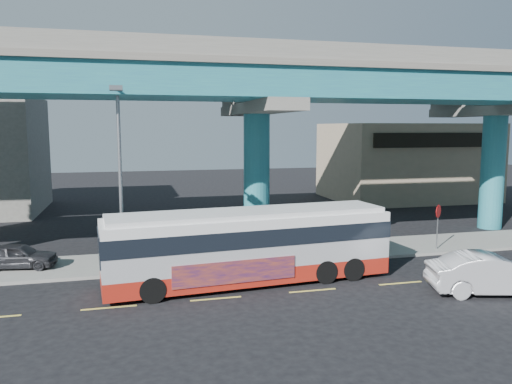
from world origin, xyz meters
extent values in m
plane|color=black|center=(0.00, 0.00, 0.00)|extent=(120.00, 120.00, 0.00)
cube|color=gray|center=(0.00, 5.50, 0.07)|extent=(70.00, 4.00, 0.15)
cube|color=#D8C64C|center=(-8.00, -0.30, 0.01)|extent=(2.00, 0.12, 0.01)
cube|color=#D8C64C|center=(-4.00, -0.30, 0.01)|extent=(2.00, 0.12, 0.01)
cube|color=#D8C64C|center=(0.00, -0.30, 0.01)|extent=(2.00, 0.12, 0.01)
cube|color=#D8C64C|center=(4.00, -0.30, 0.01)|extent=(2.00, 0.12, 0.01)
cube|color=#D8C64C|center=(8.00, -0.30, 0.01)|extent=(2.00, 0.12, 0.01)
cylinder|color=#215F7D|center=(0.00, 9.00, 3.70)|extent=(1.50, 1.50, 7.40)
cube|color=gray|center=(0.00, 9.00, 7.70)|extent=(2.00, 12.00, 0.60)
cube|color=gray|center=(0.00, 12.50, 8.60)|extent=(1.80, 5.00, 1.20)
cylinder|color=#215F7D|center=(16.00, 9.00, 3.70)|extent=(1.50, 1.50, 7.40)
cube|color=gray|center=(16.00, 9.00, 7.70)|extent=(2.00, 12.00, 0.60)
cube|color=gray|center=(16.00, 12.50, 8.60)|extent=(1.80, 5.00, 1.20)
cube|color=#215F7D|center=(0.00, 5.50, 8.70)|extent=(52.00, 5.00, 1.40)
cube|color=gray|center=(0.00, 5.50, 9.55)|extent=(52.00, 5.40, 0.30)
cube|color=gray|center=(0.00, 3.00, 10.10)|extent=(52.00, 0.25, 0.80)
cube|color=gray|center=(0.00, 8.00, 10.10)|extent=(52.00, 0.25, 0.80)
cube|color=#215F7D|center=(0.00, 12.50, 9.90)|extent=(52.00, 5.00, 1.40)
cube|color=gray|center=(0.00, 12.50, 10.75)|extent=(52.00, 5.40, 0.30)
cube|color=gray|center=(0.00, 10.00, 11.30)|extent=(52.00, 0.25, 0.80)
cube|color=gray|center=(0.00, 15.00, 11.30)|extent=(52.00, 0.25, 0.80)
cube|color=tan|center=(18.00, 23.00, 3.50)|extent=(14.00, 10.00, 7.00)
cube|color=black|center=(18.00, 17.90, 5.60)|extent=(12.00, 0.25, 1.20)
cube|color=#A31F13|center=(-2.26, 1.38, 0.56)|extent=(12.35, 3.63, 0.71)
cube|color=silver|center=(-2.26, 1.38, 1.67)|extent=(12.35, 3.63, 1.52)
cube|color=black|center=(-2.26, 1.38, 2.18)|extent=(12.42, 3.68, 0.71)
cube|color=silver|center=(-2.26, 1.38, 2.74)|extent=(12.35, 3.63, 0.41)
cube|color=silver|center=(-2.26, 1.38, 3.04)|extent=(11.93, 3.35, 0.20)
cube|color=black|center=(3.83, 1.91, 2.03)|extent=(0.26, 2.33, 1.22)
cube|color=black|center=(-8.35, 0.85, 2.03)|extent=(0.26, 2.33, 1.22)
cube|color=#1B124F|center=(-3.16, -0.02, 0.93)|extent=(5.06, 0.49, 0.91)
cylinder|color=black|center=(-6.41, -0.15, 0.51)|extent=(1.04, 0.39, 1.01)
cylinder|color=black|center=(-6.61, 2.18, 0.51)|extent=(1.04, 0.39, 1.01)
cylinder|color=black|center=(0.87, 0.48, 0.51)|extent=(1.04, 0.39, 1.01)
cylinder|color=black|center=(0.67, 2.81, 0.51)|extent=(1.04, 0.39, 1.01)
cylinder|color=black|center=(2.19, 0.59, 0.51)|extent=(1.04, 0.39, 1.01)
cylinder|color=black|center=(1.99, 2.92, 0.51)|extent=(1.04, 0.39, 1.01)
imported|color=#B6B6BB|center=(6.80, -2.41, 0.81)|extent=(4.21, 5.81, 1.63)
imported|color=#2A2B2F|center=(-12.24, 5.69, 0.73)|extent=(2.42, 3.84, 1.17)
cylinder|color=gray|center=(-7.52, 4.00, 4.29)|extent=(0.16, 0.16, 8.28)
cylinder|color=gray|center=(-7.52, 2.88, 8.21)|extent=(0.12, 2.24, 0.12)
cube|color=gray|center=(-7.52, 1.76, 8.15)|extent=(0.50, 0.70, 0.18)
cylinder|color=gray|center=(8.77, 4.20, 1.20)|extent=(0.06, 0.06, 2.10)
cylinder|color=#B20A0A|center=(8.77, 4.17, 2.20)|extent=(0.60, 0.46, 0.73)
camera|label=1|loc=(-7.07, -18.82, 6.60)|focal=35.00mm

